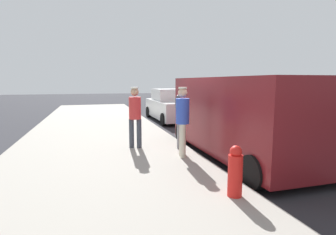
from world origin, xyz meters
TOP-DOWN VIEW (x-y plane):
  - ground_plane at (0.00, 0.00)m, footprint 80.00×80.00m
  - sidewalk_slab at (3.50, 0.00)m, footprint 5.00×32.00m
  - parking_meter_near at (1.35, -0.23)m, footprint 0.14×0.18m
  - pedestrian_in_blue at (1.50, 0.57)m, footprint 0.34×0.36m
  - pedestrian_in_red at (2.50, -0.65)m, footprint 0.35×0.34m
  - parked_van at (-0.15, 0.59)m, footprint 2.15×5.21m
  - parked_sedan_behind at (-0.37, -6.67)m, footprint 1.96×4.41m
  - fire_hydrant at (1.45, 3.09)m, footprint 0.24×0.24m

SIDE VIEW (x-z plane):
  - ground_plane at x=0.00m, z-range 0.00..0.00m
  - sidewalk_slab at x=3.50m, z-range 0.00..0.15m
  - fire_hydrant at x=1.45m, z-range 0.14..1.00m
  - parked_sedan_behind at x=-0.37m, z-range -0.08..1.57m
  - pedestrian_in_red at x=2.50m, z-range 0.28..2.02m
  - parked_van at x=-0.15m, z-range 0.08..2.23m
  - pedestrian_in_blue at x=1.50m, z-range 0.28..2.04m
  - parking_meter_near at x=1.35m, z-range 0.42..1.94m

